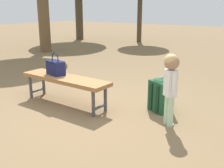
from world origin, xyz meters
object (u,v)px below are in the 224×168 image
at_px(handbag, 56,67).
at_px(child_standing, 171,79).
at_px(park_bench, 65,80).
at_px(backpack_large, 161,94).

xyz_separation_m(handbag, child_standing, (1.91, 0.17, 0.06)).
bearing_deg(child_standing, park_bench, -173.39).
height_order(handbag, child_standing, child_standing).
xyz_separation_m(handbag, backpack_large, (1.61, 0.56, -0.31)).
height_order(park_bench, backpack_large, backpack_large).
bearing_deg(child_standing, backpack_large, 127.22).
bearing_deg(park_bench, backpack_large, 23.00).
distance_m(child_standing, backpack_large, 0.62).
height_order(handbag, backpack_large, handbag).
distance_m(handbag, child_standing, 1.92).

